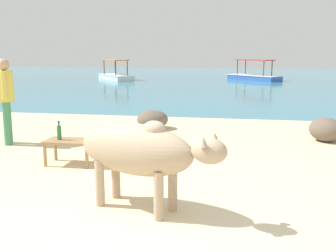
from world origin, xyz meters
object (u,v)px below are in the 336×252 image
(cow, at_px, (139,150))
(boat_blue, at_px, (254,76))
(person_standing, at_px, (5,95))
(boat_white, at_px, (116,75))
(low_bench_table, at_px, (70,144))
(bottle, at_px, (59,132))

(cow, distance_m, boat_blue, 21.71)
(cow, relative_size, person_standing, 1.13)
(cow, relative_size, boat_white, 0.51)
(person_standing, bearing_deg, cow, -67.49)
(low_bench_table, height_order, bottle, bottle)
(cow, xyz_separation_m, boat_white, (-6.78, 20.51, -0.43))
(boat_blue, bearing_deg, boat_white, -129.71)
(low_bench_table, relative_size, boat_white, 0.21)
(low_bench_table, distance_m, boat_blue, 20.36)
(person_standing, height_order, boat_blue, person_standing)
(low_bench_table, bearing_deg, bottle, -175.45)
(person_standing, relative_size, boat_white, 0.45)
(bottle, xyz_separation_m, boat_white, (-5.10, 18.96, -0.26))
(low_bench_table, distance_m, person_standing, 2.17)
(bottle, bearing_deg, boat_blue, 79.69)
(boat_blue, bearing_deg, cow, -52.17)
(cow, xyz_separation_m, low_bench_table, (-1.51, 1.56, -0.35))
(bottle, distance_m, boat_blue, 20.41)
(low_bench_table, distance_m, bottle, 0.25)
(low_bench_table, relative_size, bottle, 2.57)
(low_bench_table, relative_size, boat_blue, 0.22)
(person_standing, xyz_separation_m, boat_white, (-3.51, 17.83, -0.70))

